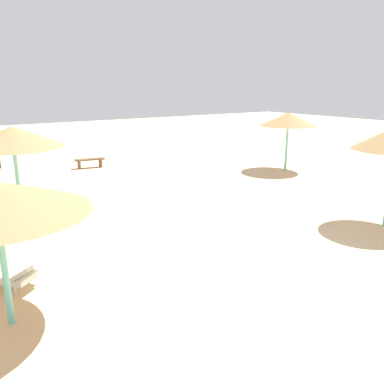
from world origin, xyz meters
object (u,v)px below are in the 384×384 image
Objects in this scene: parasol_3 at (13,137)px; lounger_2 at (3,273)px; bench_0 at (90,161)px; lounger_3 at (8,195)px; parasol_5 at (288,119)px.

lounger_2 is (-1.37, -4.68, -2.33)m from parasol_3.
bench_0 is (4.77, 6.47, -2.30)m from parasol_3.
parasol_3 is 1.66× the size of lounger_3.
bench_0 is (6.14, 11.15, 0.03)m from lounger_2.
parasol_5 is 1.54× the size of lounger_3.
parasol_3 reaches higher than lounger_2.
parasol_3 is at bearing 73.70° from lounger_2.
lounger_3 is at bearing 172.75° from parasol_5.
lounger_3 reaches higher than lounger_2.
parasol_3 is 8.36m from bench_0.
parasol_5 is 1.54× the size of lounger_2.
bench_0 is (-7.94, 6.21, -2.21)m from parasol_5.
parasol_3 reaches higher than lounger_3.
lounger_2 is at bearing -118.85° from bench_0.
parasol_3 is 1.66× the size of lounger_2.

